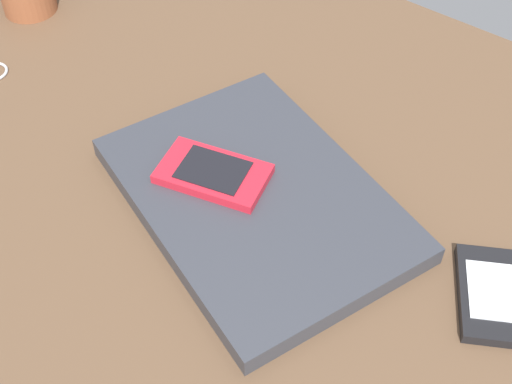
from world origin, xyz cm
name	(u,v)px	position (x,y,z in cm)	size (l,w,h in cm)	color
desk_surface	(234,177)	(0.00, 0.00, 1.50)	(120.00, 80.00, 3.00)	brown
laptop_closed	(256,198)	(-5.26, 2.75, 4.09)	(31.06, 21.83, 2.19)	#33353D
cell_phone_on_laptop	(213,173)	(-0.70, 3.94, 5.73)	(12.19, 9.00, 1.15)	red
cell_phone_on_desk	(494,295)	(-29.09, -1.66, 3.59)	(10.48, 11.88, 1.25)	black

